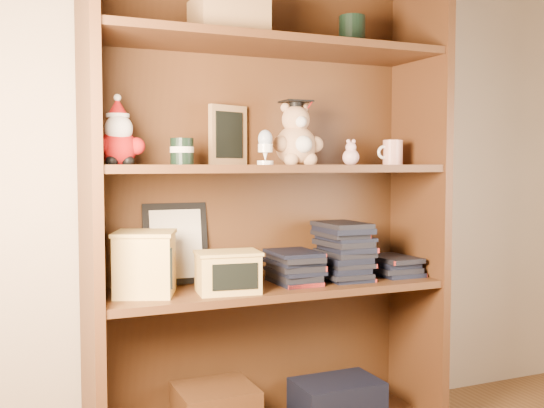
{
  "coord_description": "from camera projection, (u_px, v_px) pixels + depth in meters",
  "views": [
    {
      "loc": [
        -1.05,
        -0.62,
        0.95
      ],
      "look_at": [
        -0.22,
        1.3,
        0.82
      ],
      "focal_mm": 42.0,
      "sensor_mm": 36.0,
      "label": 1
    }
  ],
  "objects": [
    {
      "name": "egg_cup",
      "position": [
        265.0,
        146.0,
        2.0
      ],
      "size": [
        0.05,
        0.05,
        0.11
      ],
      "color": "white",
      "rests_on": "shelf_upper"
    },
    {
      "name": "shelf_upper",
      "position": [
        272.0,
        168.0,
        2.1
      ],
      "size": [
        1.14,
        0.33,
        0.02
      ],
      "color": "#4E2C16",
      "rests_on": "ground"
    },
    {
      "name": "pencils_box",
      "position": [
        228.0,
        272.0,
        1.98
      ],
      "size": [
        0.21,
        0.16,
        0.13
      ],
      "color": "#DBB359",
      "rests_on": "shelf_lower"
    },
    {
      "name": "teacher_mug",
      "position": [
        392.0,
        152.0,
        2.28
      ],
      "size": [
        0.1,
        0.07,
        0.09
      ],
      "color": "silver",
      "rests_on": "shelf_upper"
    },
    {
      "name": "treats_box",
      "position": [
        145.0,
        263.0,
        1.94
      ],
      "size": [
        0.23,
        0.23,
        0.2
      ],
      "color": "#DBB359",
      "rests_on": "shelf_lower"
    },
    {
      "name": "book_stack_left",
      "position": [
        292.0,
        267.0,
        2.15
      ],
      "size": [
        0.14,
        0.2,
        0.11
      ],
      "color": "black",
      "rests_on": "shelf_lower"
    },
    {
      "name": "santa_plush",
      "position": [
        118.0,
        138.0,
        1.89
      ],
      "size": [
        0.15,
        0.11,
        0.22
      ],
      "color": "#A50F0F",
      "rests_on": "shelf_upper"
    },
    {
      "name": "teachers_tin",
      "position": [
        182.0,
        151.0,
        1.97
      ],
      "size": [
        0.07,
        0.07,
        0.08
      ],
      "color": "black",
      "rests_on": "shelf_upper"
    },
    {
      "name": "bookcase",
      "position": [
        265.0,
        215.0,
        2.15
      ],
      "size": [
        1.2,
        0.35,
        1.6
      ],
      "color": "#4E2C16",
      "rests_on": "ground"
    },
    {
      "name": "grad_teddy_bear",
      "position": [
        297.0,
        140.0,
        2.12
      ],
      "size": [
        0.18,
        0.16,
        0.22
      ],
      "color": "tan",
      "rests_on": "shelf_upper"
    },
    {
      "name": "pink_figurine",
      "position": [
        351.0,
        155.0,
        2.21
      ],
      "size": [
        0.06,
        0.06,
        0.09
      ],
      "color": "beige",
      "rests_on": "shelf_upper"
    },
    {
      "name": "book_stack_right",
      "position": [
        392.0,
        266.0,
        2.31
      ],
      "size": [
        0.14,
        0.2,
        0.06
      ],
      "color": "black",
      "rests_on": "shelf_lower"
    },
    {
      "name": "shelf_lower",
      "position": [
        272.0,
        288.0,
        2.12
      ],
      "size": [
        1.14,
        0.33,
        0.02
      ],
      "color": "#4E2C16",
      "rests_on": "ground"
    },
    {
      "name": "chalkboard_plaque",
      "position": [
        228.0,
        136.0,
        2.15
      ],
      "size": [
        0.15,
        0.11,
        0.2
      ],
      "color": "#9E7547",
      "rests_on": "shelf_upper"
    },
    {
      "name": "book_stack_mid",
      "position": [
        343.0,
        252.0,
        2.22
      ],
      "size": [
        0.14,
        0.2,
        0.19
      ],
      "color": "black",
      "rests_on": "shelf_lower"
    },
    {
      "name": "certificate_frame",
      "position": [
        176.0,
        244.0,
        2.12
      ],
      "size": [
        0.22,
        0.06,
        0.27
      ],
      "color": "black",
      "rests_on": "shelf_lower"
    }
  ]
}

